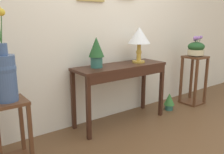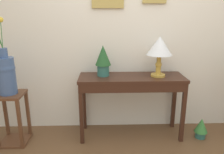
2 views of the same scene
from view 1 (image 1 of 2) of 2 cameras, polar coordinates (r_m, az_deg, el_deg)
name	(u,v)px [view 1 (image 1 of 2)]	position (r m, az deg, el deg)	size (l,w,h in m)	color
back_wall_with_art	(105,16)	(3.26, -1.63, 14.35)	(9.00, 0.13, 2.80)	silver
console_table	(122,74)	(3.08, 2.31, 0.83)	(1.27, 0.43, 0.79)	#381E14
table_lamp	(139,37)	(3.25, 6.53, 9.45)	(0.30, 0.30, 0.48)	gold
potted_plant_on_console	(96,51)	(2.88, -3.76, 6.29)	(0.19, 0.19, 0.37)	#2D665B
pedestal_stand_left	(11,132)	(2.50, -22.97, -12.06)	(0.32, 0.32, 0.63)	#56331E
flower_vase_tall_left	(5,72)	(2.32, -24.29, 1.05)	(0.21, 0.24, 0.85)	#3D5684
pedestal_stand_right	(193,80)	(4.11, 18.89, -0.70)	(0.32, 0.32, 0.79)	#56331E
planter_bowl_wide_right	(196,48)	(4.02, 19.45, 6.52)	(0.26, 0.26, 0.32)	beige
potted_plant_floor	(169,101)	(3.76, 13.53, -5.57)	(0.16, 0.16, 0.27)	#2D665B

